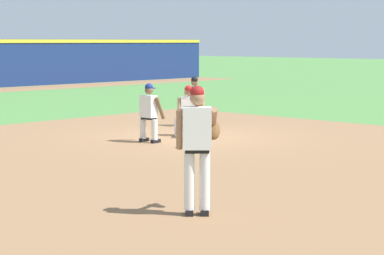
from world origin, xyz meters
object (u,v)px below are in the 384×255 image
(first_base_bag, at_px, (186,135))
(first_baseman, at_px, (190,108))
(pitcher, at_px, (198,142))
(umpire, at_px, (194,99))
(baseball, at_px, (177,147))
(baserunner, at_px, (149,110))

(first_base_bag, xyz_separation_m, first_baseman, (0.23, 0.08, 0.69))
(pitcher, bearing_deg, umpire, 43.40)
(first_base_bag, distance_m, first_baseman, 0.73)
(baseball, xyz_separation_m, umpire, (3.59, 2.81, 0.76))
(baserunner, distance_m, umpire, 3.72)
(first_base_bag, xyz_separation_m, pitcher, (-6.18, -6.18, 1.01))
(pitcher, distance_m, first_baseman, 8.96)
(umpire, bearing_deg, baserunner, -154.29)
(first_baseman, relative_size, baserunner, 0.92)
(baseball, height_order, umpire, umpire)
(pitcher, xyz_separation_m, umpire, (8.20, 7.76, -0.27))
(first_base_bag, bearing_deg, baserunner, -178.41)
(first_baseman, bearing_deg, first_base_bag, -161.79)
(baseball, relative_size, umpire, 0.05)
(first_base_bag, relative_size, first_baseman, 0.28)
(first_base_bag, height_order, pitcher, pitcher)
(baserunner, height_order, umpire, same)
(baseball, height_order, pitcher, pitcher)
(first_base_bag, relative_size, baserunner, 0.26)
(pitcher, xyz_separation_m, baserunner, (4.85, 6.14, -0.27))
(pitcher, bearing_deg, baseball, 47.02)
(first_base_bag, distance_m, umpire, 2.67)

